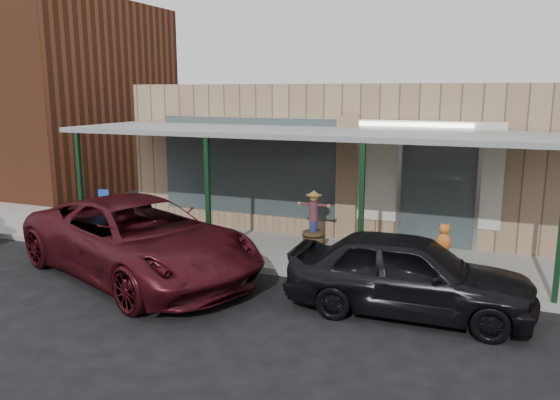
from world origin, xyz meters
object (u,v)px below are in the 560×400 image
at_px(barrel_pumpkin, 387,251).
at_px(handicap_sign, 104,208).
at_px(car_maroon, 138,239).
at_px(barrel_scarecrow, 314,227).
at_px(parked_sedan, 408,273).

distance_m(barrel_pumpkin, handicap_sign, 7.22).
bearing_deg(car_maroon, barrel_scarecrow, -20.45).
height_order(barrel_scarecrow, car_maroon, car_maroon).
relative_size(barrel_scarecrow, barrel_pumpkin, 2.22).
bearing_deg(barrel_pumpkin, handicap_sign, -170.82).
xyz_separation_m(barrel_pumpkin, parked_sedan, (0.88, -2.54, 0.38)).
bearing_deg(barrel_scarecrow, car_maroon, -113.14).
bearing_deg(parked_sedan, barrel_scarecrow, 41.55).
bearing_deg(barrel_scarecrow, parked_sedan, -28.15).
height_order(handicap_sign, parked_sedan, handicap_sign).
relative_size(parked_sedan, car_maroon, 0.72).
relative_size(barrel_pumpkin, car_maroon, 0.10).
bearing_deg(parked_sedan, barrel_pumpkin, 17.83).
bearing_deg(handicap_sign, car_maroon, -47.22).
bearing_deg(barrel_pumpkin, parked_sedan, -70.94).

